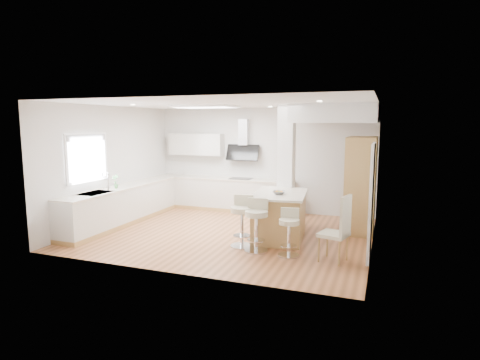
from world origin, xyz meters
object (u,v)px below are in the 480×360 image
at_px(bar_stool_b, 257,222).
at_px(bar_stool_c, 289,230).
at_px(bar_stool_a, 242,218).
at_px(dining_chair, 340,227).
at_px(peninsula, 280,215).

distance_m(bar_stool_b, bar_stool_c, 0.64).
bearing_deg(bar_stool_a, dining_chair, -15.04).
distance_m(peninsula, bar_stool_c, 1.14).
xyz_separation_m(bar_stool_a, bar_stool_b, (0.35, -0.18, -0.01)).
xyz_separation_m(peninsula, dining_chair, (1.34, -1.10, 0.15)).
bearing_deg(bar_stool_c, peninsula, 104.57).
relative_size(bar_stool_c, dining_chair, 0.73).
distance_m(bar_stool_a, dining_chair, 1.89).
bearing_deg(bar_stool_b, bar_stool_a, 146.27).
distance_m(bar_stool_a, bar_stool_c, 1.01).
distance_m(bar_stool_b, dining_chair, 1.53).
xyz_separation_m(bar_stool_a, dining_chair, (1.87, -0.27, 0.07)).
bearing_deg(bar_stool_c, bar_stool_a, 158.76).
xyz_separation_m(peninsula, bar_stool_b, (-0.19, -1.00, 0.07)).
height_order(bar_stool_a, bar_stool_c, bar_stool_a).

